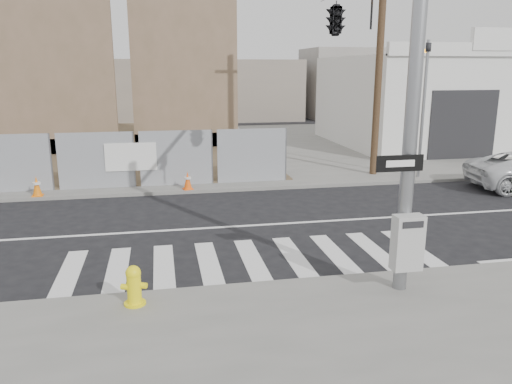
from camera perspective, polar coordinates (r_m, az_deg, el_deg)
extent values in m
plane|color=black|center=(13.91, -2.36, -3.97)|extent=(100.00, 100.00, 0.00)
cube|color=slate|center=(27.49, -6.79, 5.00)|extent=(50.00, 20.00, 0.12)
cylinder|color=gray|center=(9.44, 17.47, 9.35)|extent=(0.26, 0.26, 7.00)
cube|color=#B2B2AF|center=(9.67, 16.92, -5.56)|extent=(0.55, 0.30, 1.05)
cube|color=black|center=(9.31, 16.13, 3.17)|extent=(0.90, 0.03, 0.30)
cube|color=silver|center=(9.29, 16.18, 3.14)|extent=(0.55, 0.01, 0.12)
imported|color=black|center=(11.30, 13.17, 20.19)|extent=(0.16, 0.20, 1.00)
imported|color=black|center=(13.33, 9.13, 19.35)|extent=(0.53, 2.48, 1.00)
cylinder|color=gray|center=(20.37, 18.56, 8.84)|extent=(0.12, 0.12, 5.20)
imported|color=black|center=(20.33, 19.12, 15.86)|extent=(0.16, 0.20, 1.00)
cube|color=brown|center=(26.58, -22.48, 12.56)|extent=(6.00, 0.50, 8.00)
cube|color=brown|center=(27.23, -21.63, 5.02)|extent=(6.00, 1.30, 0.80)
cube|color=brown|center=(27.14, -8.13, 13.45)|extent=(5.50, 0.50, 8.00)
cube|color=brown|center=(27.79, -7.92, 6.02)|extent=(5.50, 1.30, 0.80)
cube|color=silver|center=(30.64, 20.74, 9.75)|extent=(12.00, 10.00, 4.80)
cube|color=silver|center=(26.47, 27.00, 14.29)|extent=(12.00, 0.30, 0.60)
cube|color=silver|center=(26.45, 27.18, 15.26)|extent=(4.00, 0.30, 1.00)
cube|color=black|center=(25.41, 22.59, 7.09)|extent=(3.40, 0.06, 3.20)
cylinder|color=#4D3824|center=(20.45, 14.01, 15.90)|extent=(0.28, 0.28, 10.00)
cylinder|color=yellow|center=(9.51, -13.65, -12.24)|extent=(0.52, 0.52, 0.04)
cylinder|color=yellow|center=(9.39, -13.75, -10.74)|extent=(0.34, 0.34, 0.59)
sphere|color=yellow|center=(9.27, -13.86, -8.97)|extent=(0.27, 0.27, 0.27)
cylinder|color=yellow|center=(9.38, -14.74, -10.44)|extent=(0.17, 0.15, 0.11)
cylinder|color=yellow|center=(9.36, -12.80, -10.37)|extent=(0.17, 0.15, 0.11)
cube|color=orange|center=(18.27, -23.67, -0.36)|extent=(0.37, 0.37, 0.03)
cone|color=orange|center=(18.20, -23.77, 0.62)|extent=(0.33, 0.33, 0.67)
cylinder|color=silver|center=(18.18, -23.80, 0.92)|extent=(0.26, 0.26, 0.08)
cube|color=#FF590D|center=(17.83, -7.78, 0.36)|extent=(0.40, 0.40, 0.03)
cone|color=#FF590D|center=(17.76, -7.82, 1.32)|extent=(0.35, 0.35, 0.64)
cylinder|color=silver|center=(17.74, -7.83, 1.61)|extent=(0.25, 0.25, 0.07)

